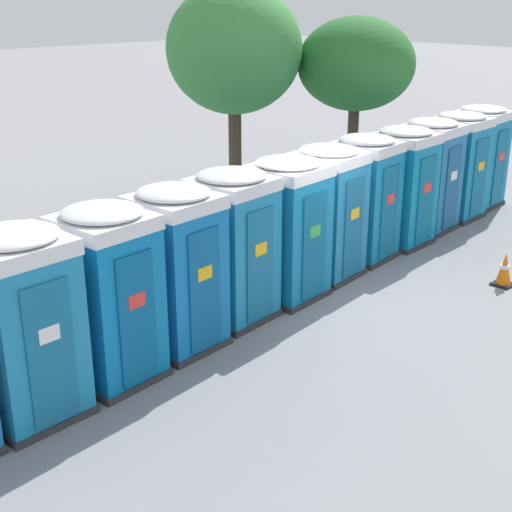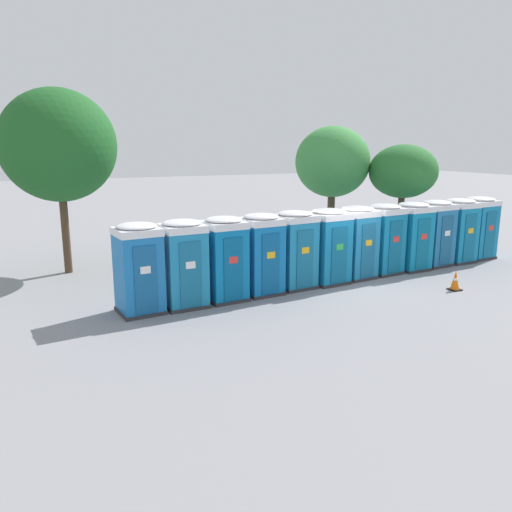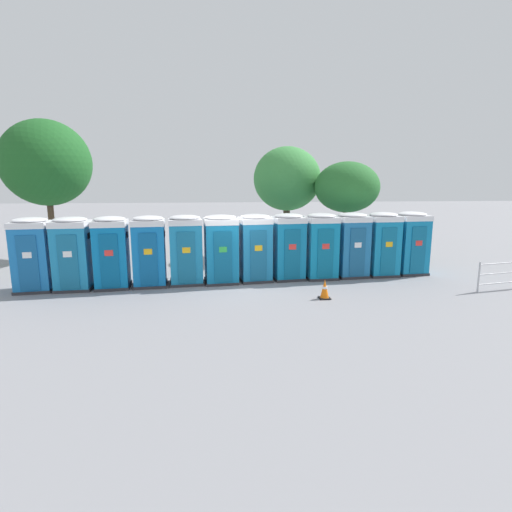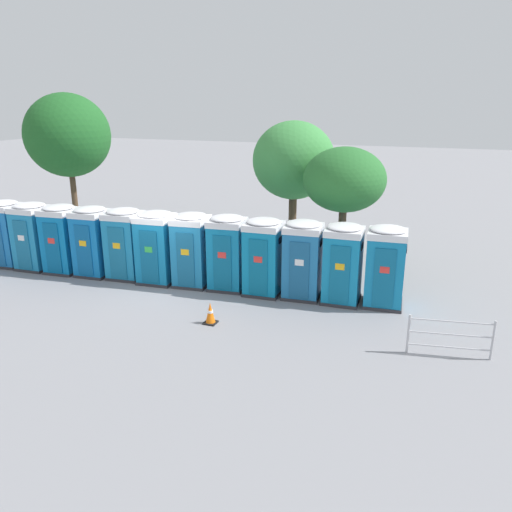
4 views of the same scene
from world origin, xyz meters
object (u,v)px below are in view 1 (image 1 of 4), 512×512
Objects in this scene: portapotty_10 at (458,165)px; portapotty_4 at (233,245)px; portapotty_11 at (479,156)px; street_tree_2 at (356,65)px; traffic_cone at (505,270)px; portapotty_2 at (109,294)px; portapotty_8 at (402,186)px; portapotty_6 at (328,211)px; portapotty_1 at (24,324)px; portapotty_9 at (429,174)px; portapotty_5 at (288,228)px; street_tree_0 at (234,50)px; portapotty_3 at (177,268)px; portapotty_7 at (364,197)px.

portapotty_4 is at bearing -176.07° from portapotty_10.
street_tree_2 is (-1.90, 2.54, 2.18)m from portapotty_11.
portapotty_2 is at bearing 163.04° from traffic_cone.
portapotty_6 is at bearing -177.15° from portapotty_8.
portapotty_2 is at bearing 3.86° from portapotty_1.
portapotty_4 is 9.03m from portapotty_11.
portapotty_9 is at bearing 4.25° from portapotty_4.
street_tree_2 reaches higher than traffic_cone.
portapotty_11 is at bearing 35.65° from traffic_cone.
portapotty_1 and portapotty_11 have the same top height.
portapotty_2 is at bearing -175.37° from portapotty_10.
portapotty_10 is (6.43, 0.53, 0.00)m from portapotty_5.
portapotty_1 is 1.00× the size of portapotty_8.
portapotty_8 is at bearing -174.03° from portapotty_11.
portapotty_2 is 10.32m from portapotty_10.
portapotty_4 is 1.00× the size of portapotty_10.
portapotty_6 is 6.45m from portapotty_11.
portapotty_9 is at bearing -177.70° from portapotty_10.
portapotty_5 is at bearing -150.76° from street_tree_2.
traffic_cone is (-3.16, -3.01, -0.97)m from portapotty_10.
street_tree_0 is at bearing 95.83° from portapotty_8.
portapotty_3 is 3.87m from portapotty_6.
portapotty_1 and portapotty_7 have the same top height.
traffic_cone is at bearing -37.19° from portapotty_5.
portapotty_5 reaches higher than traffic_cone.
portapotty_8 is at bearing 4.54° from portapotty_5.
portapotty_4 is at bearing -175.75° from portapotty_9.
portapotty_4 is at bearing 151.50° from traffic_cone.
street_tree_2 is at bearing 24.61° from portapotty_4.
portapotty_6 is (5.14, 0.48, 0.00)m from portapotty_2.
portapotty_10 is at bearing -172.00° from portapotty_11.
street_tree_0 is at bearing 56.36° from portapotty_5.
portapotty_3 reaches higher than traffic_cone.
portapotty_7 is 2.58m from portapotty_9.
portapotty_2 is 0.47× the size of street_tree_0.
portapotty_10 is 1.29m from portapotty_11.
portapotty_8 is 2.58m from portapotty_10.
portapotty_5 is 1.00× the size of portapotty_9.
portapotty_9 is (1.28, 0.17, -0.00)m from portapotty_8.
portapotty_1 is 9.03m from portapotty_8.
portapotty_5 is at bearing -174.75° from portapotty_11.
street_tree_2 reaches higher than portapotty_8.
portapotty_10 is (1.29, 0.05, 0.00)m from portapotty_9.
street_tree_0 reaches higher than traffic_cone.
portapotty_10 is 4.47m from traffic_cone.
portapotty_2 is 1.00× the size of portapotty_9.
portapotty_1 is 7.74m from portapotty_7.
portapotty_4 is 2.58m from portapotty_6.
portapotty_7 is (2.56, 0.32, 0.00)m from portapotty_5.
portapotty_3 is 1.00× the size of portapotty_11.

